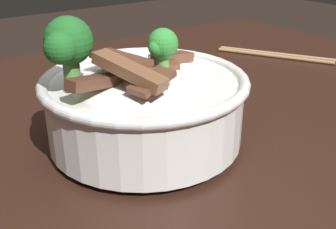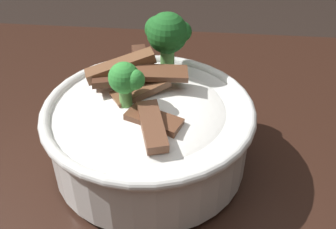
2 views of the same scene
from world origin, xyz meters
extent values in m
cube|color=black|center=(0.00, 0.00, 0.79)|extent=(1.15, 0.97, 0.05)
cube|color=black|center=(0.49, -0.40, 0.38)|extent=(0.08, 0.08, 0.76)
cylinder|color=white|center=(0.14, 0.11, 0.82)|extent=(0.09, 0.09, 0.01)
cylinder|color=white|center=(0.14, 0.11, 0.86)|extent=(0.22, 0.22, 0.07)
torus|color=white|center=(0.14, 0.11, 0.89)|extent=(0.23, 0.23, 0.01)
ellipsoid|color=white|center=(0.14, 0.11, 0.88)|extent=(0.18, 0.18, 0.04)
cube|color=#563323|center=(0.08, 0.14, 0.91)|extent=(0.04, 0.05, 0.02)
cube|color=brown|center=(0.15, 0.07, 0.91)|extent=(0.04, 0.06, 0.02)
cube|color=#563323|center=(0.12, 0.18, 0.91)|extent=(0.03, 0.07, 0.02)
cube|color=brown|center=(0.13, 0.13, 0.91)|extent=(0.07, 0.06, 0.02)
cube|color=brown|center=(0.15, 0.08, 0.90)|extent=(0.06, 0.04, 0.01)
cube|color=brown|center=(0.14, 0.14, 0.92)|extent=(0.08, 0.04, 0.01)
cube|color=brown|center=(0.10, 0.15, 0.92)|extent=(0.08, 0.05, 0.03)
cylinder|color=#5B9947|center=(0.15, 0.19, 0.91)|extent=(0.02, 0.02, 0.03)
sphere|color=#1E6023|center=(0.15, 0.19, 0.95)|extent=(0.05, 0.05, 0.05)
sphere|color=#1E6023|center=(0.16, 0.20, 0.95)|extent=(0.02, 0.02, 0.02)
sphere|color=#1E6023|center=(0.14, 0.20, 0.94)|extent=(0.03, 0.03, 0.03)
cylinder|color=#5B9947|center=(0.11, 0.10, 0.91)|extent=(0.01, 0.01, 0.03)
sphere|color=green|center=(0.11, 0.10, 0.94)|extent=(0.03, 0.03, 0.03)
sphere|color=green|center=(0.13, 0.10, 0.94)|extent=(0.02, 0.02, 0.02)
sphere|color=green|center=(0.11, 0.11, 0.93)|extent=(0.02, 0.02, 0.02)
cylinder|color=#9E7A4C|center=(0.28, -0.28, 0.82)|extent=(0.19, 0.12, 0.01)
cylinder|color=#9E7A4C|center=(0.28, -0.27, 0.82)|extent=(0.19, 0.12, 0.01)
camera|label=1|loc=(-0.22, 0.34, 1.05)|focal=43.96mm
camera|label=2|loc=(0.19, -0.22, 1.14)|focal=41.44mm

